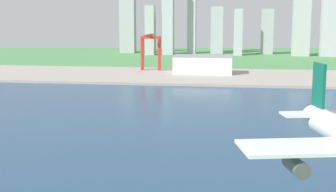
# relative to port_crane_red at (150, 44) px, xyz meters

# --- Properties ---
(ground_plane) EXTENTS (2400.00, 2400.00, 0.00)m
(ground_plane) POSITION_rel_port_crane_red_xyz_m (87.01, -228.16, -32.86)
(ground_plane) COLOR #4F8E50
(water_bay) EXTENTS (840.00, 360.00, 0.15)m
(water_bay) POSITION_rel_port_crane_red_xyz_m (87.01, -288.16, -32.79)
(water_bay) COLOR navy
(water_bay) RESTS_ON ground
(industrial_pier) EXTENTS (840.00, 140.00, 2.50)m
(industrial_pier) POSITION_rel_port_crane_red_xyz_m (87.01, -38.16, -31.61)
(industrial_pier) COLOR #A79D92
(industrial_pier) RESTS_ON ground
(port_crane_red) EXTENTS (22.62, 47.92, 42.40)m
(port_crane_red) POSITION_rel_port_crane_red_xyz_m (0.00, 0.00, 0.00)
(port_crane_red) COLOR #B72D23
(port_crane_red) RESTS_ON industrial_pier
(warehouse_main) EXTENTS (65.15, 32.97, 20.05)m
(warehouse_main) POSITION_rel_port_crane_red_xyz_m (63.37, -22.01, -20.31)
(warehouse_main) COLOR white
(warehouse_main) RESTS_ON industrial_pier
(distant_skyline) EXTENTS (379.52, 66.47, 139.87)m
(distant_skyline) POSITION_rel_port_crane_red_xyz_m (91.64, 291.11, 22.92)
(distant_skyline) COLOR #A9ABAE
(distant_skyline) RESTS_ON ground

